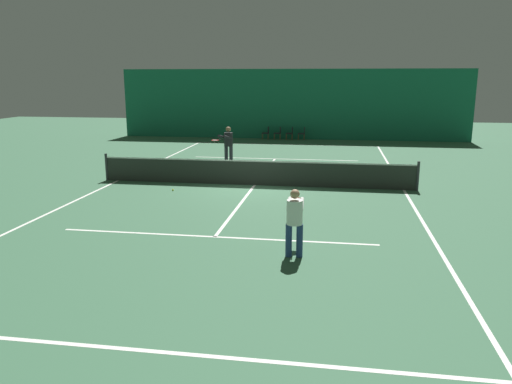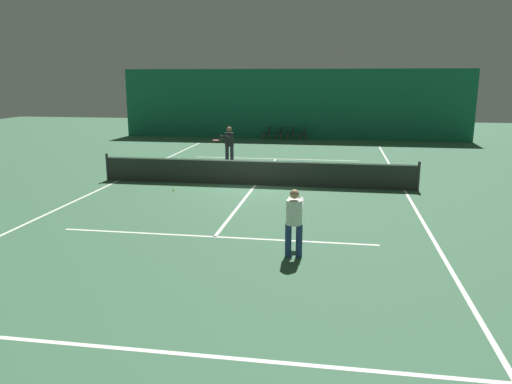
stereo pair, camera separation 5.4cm
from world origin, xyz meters
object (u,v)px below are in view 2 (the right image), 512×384
object	(u,v)px
player_far	(229,143)
courtside_chair_2	(292,132)
tennis_net	(255,172)
tennis_ball	(173,190)
player_near	(294,217)
courtside_chair_0	(268,132)
courtside_chair_1	(280,132)
courtside_chair_3	(304,133)

from	to	relation	value
player_far	courtside_chair_2	xyz separation A→B (m)	(2.02, 10.06, -0.55)
tennis_net	tennis_ball	world-z (taller)	tennis_net
tennis_ball	player_near	bearing A→B (deg)	-51.11
player_near	courtside_chair_0	distance (m)	22.20
tennis_net	player_far	size ratio (longest dim) A/B	6.76
tennis_net	courtside_chair_1	xyz separation A→B (m)	(-0.74, 14.42, -0.03)
courtside_chair_3	player_far	bearing A→B (deg)	-15.60
courtside_chair_1	tennis_ball	size ratio (longest dim) A/B	12.73
tennis_net	courtside_chair_1	size ratio (longest dim) A/B	14.29
tennis_net	courtside_chair_3	world-z (taller)	tennis_net
tennis_ball	courtside_chair_2	bearing A→B (deg)	79.92
player_near	courtside_chair_2	bearing A→B (deg)	4.12
tennis_net	player_far	distance (m)	4.80
player_far	courtside_chair_2	distance (m)	10.28
courtside_chair_0	player_near	bearing A→B (deg)	9.47
courtside_chair_0	tennis_ball	size ratio (longest dim) A/B	12.73
tennis_net	player_far	xyz separation A→B (m)	(-1.96, 4.35, 0.52)
player_far	courtside_chair_2	bearing A→B (deg)	-167.70
tennis_net	courtside_chair_0	xyz separation A→B (m)	(-1.53, 14.42, -0.03)
courtside_chair_0	courtside_chair_1	world-z (taller)	same
tennis_net	courtside_chair_3	xyz separation A→B (m)	(0.84, 14.42, -0.03)
courtside_chair_3	courtside_chair_2	bearing A→B (deg)	-90.00
player_near	courtside_chair_1	size ratio (longest dim) A/B	1.87
courtside_chair_2	courtside_chair_1	bearing A→B (deg)	-90.00
courtside_chair_0	courtside_chair_2	size ratio (longest dim) A/B	1.00
tennis_net	courtside_chair_3	distance (m)	14.44
courtside_chair_2	tennis_ball	xyz separation A→B (m)	(-2.82, -15.84, -0.45)
tennis_net	player_far	bearing A→B (deg)	114.30
courtside_chair_0	courtside_chair_3	xyz separation A→B (m)	(2.38, 0.00, 0.00)
player_far	courtside_chair_0	distance (m)	10.09
courtside_chair_0	courtside_chair_2	world-z (taller)	same
tennis_net	courtside_chair_1	world-z (taller)	tennis_net
player_near	tennis_ball	bearing A→B (deg)	37.62
courtside_chair_2	courtside_chair_3	xyz separation A→B (m)	(0.79, 0.00, 0.00)
tennis_net	player_near	bearing A→B (deg)	-74.17
courtside_chair_0	courtside_chair_1	distance (m)	0.79
player_near	player_far	size ratio (longest dim) A/B	0.89
courtside_chair_2	tennis_ball	size ratio (longest dim) A/B	12.73
player_far	courtside_chair_3	bearing A→B (deg)	-171.96
courtside_chair_1	tennis_ball	bearing A→B (deg)	-7.28
player_near	courtside_chair_3	bearing A→B (deg)	2.06
player_near	courtside_chair_3	size ratio (longest dim) A/B	1.87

